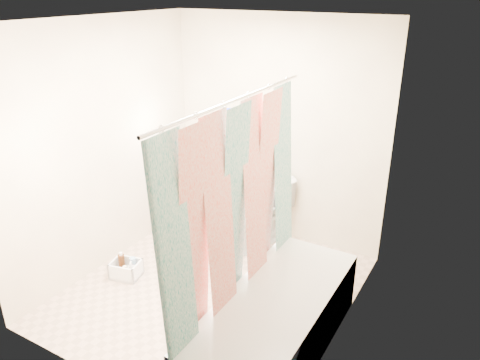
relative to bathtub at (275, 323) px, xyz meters
The scene contains 14 objects.
floor 0.99m from the bathtub, 153.43° to the left, with size 2.60×2.60×0.00m, color tan.
ceiling 2.33m from the bathtub, 153.43° to the left, with size 2.40×2.60×0.02m, color white.
wall_back 2.14m from the bathtub, 116.23° to the left, with size 2.40×0.02×2.40m, color beige.
wall_front 1.54m from the bathtub, 134.17° to the right, with size 2.40×0.02×2.40m, color beige.
wall_left 2.29m from the bathtub, 168.29° to the left, with size 0.02×2.60×2.40m, color beige.
wall_right 1.08m from the bathtub, 50.53° to the left, with size 0.02×2.60×2.40m, color beige.
bathtub is the anchor object (origin of this frame).
curtain_rod 1.71m from the bathtub, behind, with size 0.02×0.02×1.90m, color silver.
shower_curtain 0.82m from the bathtub, behind, with size 0.06×1.75×1.80m, color white.
toilet 1.64m from the bathtub, 122.61° to the left, with size 0.42×0.74×0.75m, color white.
tank_lid 1.57m from the bathtub, 126.14° to the left, with size 0.46×0.20×0.04m, color white.
tank_internals 1.85m from the bathtub, 118.33° to the left, with size 0.18×0.09×0.25m.
plumber 1.60m from the bathtub, 135.20° to the left, with size 0.57×0.37×1.57m, color #0F2E9D.
cleaning_caddy 1.71m from the bathtub, behind, with size 0.32×0.28×0.21m.
Camera 1 is at (2.04, -3.02, 2.65)m, focal length 35.00 mm.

